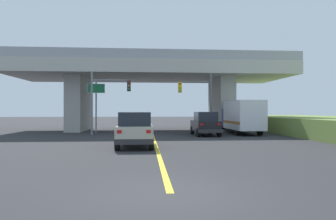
% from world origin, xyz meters
% --- Properties ---
extents(ground, '(160.00, 160.00, 0.00)m').
position_xyz_m(ground, '(0.00, 25.02, 0.00)').
color(ground, '#2B2B2D').
extents(overpass_bridge, '(28.84, 10.11, 7.85)m').
position_xyz_m(overpass_bridge, '(0.00, 25.02, 5.57)').
color(overpass_bridge, '#B7B5AD').
rests_on(overpass_bridge, ground).
extents(lane_divider_stripe, '(0.20, 22.52, 0.01)m').
position_xyz_m(lane_divider_stripe, '(0.00, 11.26, 0.00)').
color(lane_divider_stripe, yellow).
rests_on(lane_divider_stripe, ground).
extents(suv_lead, '(2.05, 4.39, 2.02)m').
position_xyz_m(suv_lead, '(-1.21, 9.95, 1.01)').
color(suv_lead, '#B7B29E').
rests_on(suv_lead, ground).
extents(suv_crossing, '(1.95, 4.36, 2.02)m').
position_xyz_m(suv_crossing, '(4.48, 17.84, 1.01)').
color(suv_crossing, black).
rests_on(suv_crossing, ground).
extents(box_truck, '(2.33, 7.19, 3.01)m').
position_xyz_m(box_truck, '(8.18, 19.52, 1.59)').
color(box_truck, navy).
rests_on(box_truck, ground).
extents(traffic_signal_nearside, '(3.10, 0.36, 5.54)m').
position_xyz_m(traffic_signal_nearside, '(4.32, 19.48, 3.46)').
color(traffic_signal_nearside, '#56595E').
rests_on(traffic_signal_nearside, ground).
extents(traffic_signal_farside, '(3.49, 0.36, 5.57)m').
position_xyz_m(traffic_signal_farside, '(-4.17, 19.23, 3.53)').
color(traffic_signal_farside, slate).
rests_on(traffic_signal_farside, ground).
extents(highway_sign, '(1.69, 0.17, 4.89)m').
position_xyz_m(highway_sign, '(-5.38, 21.66, 3.61)').
color(highway_sign, slate).
rests_on(highway_sign, ground).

